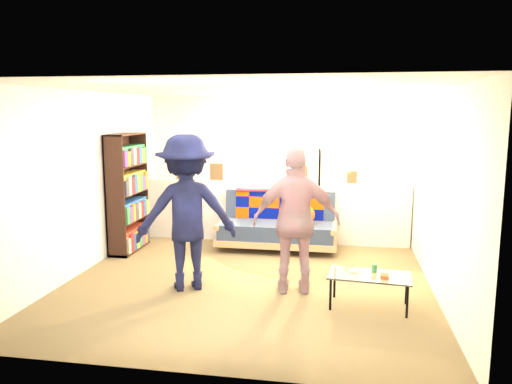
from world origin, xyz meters
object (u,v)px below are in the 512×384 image
person_right (296,221)px  futon_sofa (279,225)px  floor_lamp (320,172)px  person_left (187,213)px  bookshelf (128,197)px  coffee_table (370,277)px

person_right → futon_sofa: bearing=-84.1°
person_right → floor_lamp: bearing=-102.0°
person_left → person_right: (1.31, 0.07, -0.06)m
bookshelf → floor_lamp: bookshelf is taller
floor_lamp → person_left: person_left is taller
bookshelf → coffee_table: 3.97m
bookshelf → coffee_table: size_ratio=1.94×
floor_lamp → person_left: bearing=-124.4°
bookshelf → person_right: size_ratio=1.04×
futon_sofa → floor_lamp: bearing=20.0°
futon_sofa → person_left: size_ratio=0.99×
bookshelf → person_right: bearing=-27.0°
person_left → floor_lamp: bearing=-147.5°
bookshelf → floor_lamp: (2.88, 0.72, 0.35)m
floor_lamp → coffee_table: bearing=-74.6°
bookshelf → floor_lamp: 2.99m
coffee_table → person_left: 2.25m
person_left → person_right: person_left is taller
coffee_table → person_left: (-2.15, 0.26, 0.59)m
coffee_table → floor_lamp: 2.66m
coffee_table → futon_sofa: bearing=120.2°
futon_sofa → coffee_table: 2.56m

